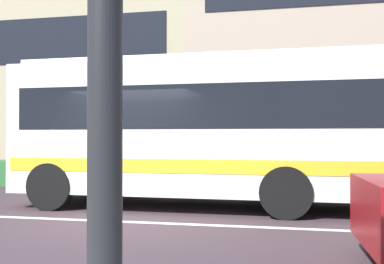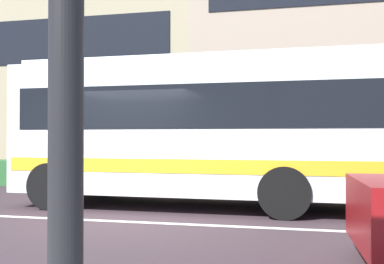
{
  "view_description": "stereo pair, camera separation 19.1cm",
  "coord_description": "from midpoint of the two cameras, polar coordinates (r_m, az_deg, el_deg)",
  "views": [
    {
      "loc": [
        3.17,
        -7.81,
        1.53
      ],
      "look_at": [
        1.03,
        2.33,
        1.67
      ],
      "focal_mm": 42.23,
      "sensor_mm": 36.0,
      "label": 1
    },
    {
      "loc": [
        3.36,
        -7.77,
        1.53
      ],
      "look_at": [
        1.03,
        2.33,
        1.67
      ],
      "focal_mm": 42.23,
      "sensor_mm": 36.0,
      "label": 2
    }
  ],
  "objects": [
    {
      "name": "apartment_block_left",
      "position": [
        27.16,
        -20.4,
        6.74
      ],
      "size": [
        20.38,
        9.22,
        10.1
      ],
      "color": "tan",
      "rests_on": "ground_plane"
    },
    {
      "name": "ground_plane",
      "position": [
        8.58,
        -10.86,
        -11.02
      ],
      "size": [
        160.0,
        160.0,
        0.0
      ],
      "primitive_type": "plane",
      "color": "#3B2D32"
    },
    {
      "name": "lane_centre_line",
      "position": [
        8.58,
        -10.86,
        -10.99
      ],
      "size": [
        60.0,
        0.16,
        0.01
      ],
      "primitive_type": "cube",
      "color": "silver",
      "rests_on": "ground_plane"
    },
    {
      "name": "transit_bus",
      "position": [
        9.9,
        7.61,
        0.73
      ],
      "size": [
        10.56,
        2.76,
        3.24
      ],
      "color": "silver",
      "rests_on": "ground_plane"
    },
    {
      "name": "hedge_row_far",
      "position": [
        13.83,
        -4.69,
        -5.46
      ],
      "size": [
        15.19,
        1.1,
        0.79
      ],
      "primitive_type": "cube",
      "color": "#2E6632",
      "rests_on": "ground_plane"
    }
  ]
}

